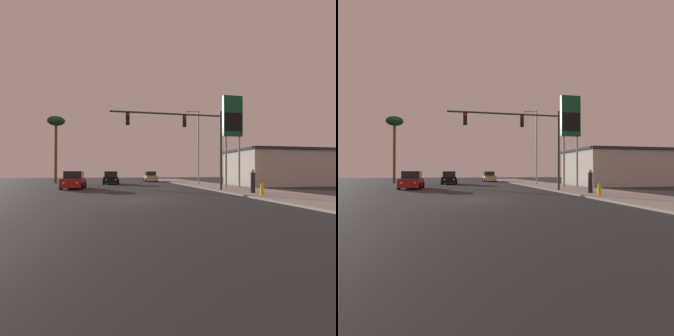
% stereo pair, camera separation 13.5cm
% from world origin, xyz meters
% --- Properties ---
extents(ground_plane, '(120.00, 120.00, 0.00)m').
position_xyz_m(ground_plane, '(0.00, 0.00, 0.00)').
color(ground_plane, '#28282B').
extents(sidewalk_right, '(5.00, 60.00, 0.12)m').
position_xyz_m(sidewalk_right, '(9.50, 10.00, 0.06)').
color(sidewalk_right, '#9E998E').
rests_on(sidewalk_right, ground).
extents(building_gas_station, '(10.30, 8.30, 4.30)m').
position_xyz_m(building_gas_station, '(18.00, 13.26, 2.16)').
color(building_gas_station, beige).
rests_on(building_gas_station, ground).
extents(car_tan, '(2.04, 4.32, 1.68)m').
position_xyz_m(car_tan, '(4.79, 28.15, 0.76)').
color(car_tan, tan).
rests_on(car_tan, ground).
extents(car_black, '(2.04, 4.33, 1.68)m').
position_xyz_m(car_black, '(-1.57, 19.97, 0.76)').
color(car_black, black).
rests_on(car_black, ground).
extents(car_red, '(2.04, 4.32, 1.68)m').
position_xyz_m(car_red, '(-4.98, 11.13, 0.76)').
color(car_red, maroon).
rests_on(car_red, ground).
extents(traffic_light_mast, '(9.10, 0.36, 6.50)m').
position_xyz_m(traffic_light_mast, '(4.70, 5.05, 4.82)').
color(traffic_light_mast, '#38383D').
rests_on(traffic_light_mast, sidewalk_right).
extents(street_lamp, '(1.74, 0.24, 9.00)m').
position_xyz_m(street_lamp, '(8.75, 15.25, 5.12)').
color(street_lamp, '#99999E').
rests_on(street_lamp, sidewalk_right).
extents(gas_station_sign, '(2.00, 0.42, 9.00)m').
position_xyz_m(gas_station_sign, '(10.23, 8.75, 6.62)').
color(gas_station_sign, '#99999E').
rests_on(gas_station_sign, sidewalk_right).
extents(fire_hydrant, '(0.24, 0.34, 0.76)m').
position_xyz_m(fire_hydrant, '(8.08, 0.05, 0.49)').
color(fire_hydrant, gold).
rests_on(fire_hydrant, sidewalk_right).
extents(pedestrian_on_sidewalk, '(0.34, 0.32, 1.67)m').
position_xyz_m(pedestrian_on_sidewalk, '(8.42, 1.80, 1.03)').
color(pedestrian_on_sidewalk, '#23232D').
rests_on(pedestrian_on_sidewalk, sidewalk_right).
extents(palm_tree_mid, '(2.40, 2.40, 9.45)m').
position_xyz_m(palm_tree_mid, '(-9.19, 24.00, 8.21)').
color(palm_tree_mid, brown).
rests_on(palm_tree_mid, ground).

